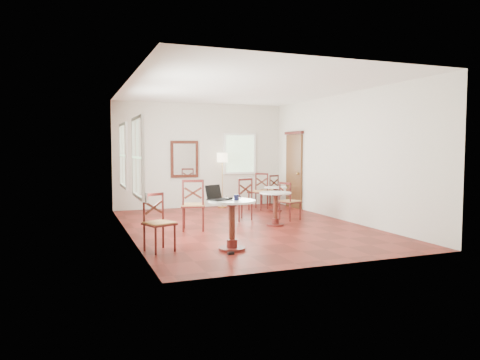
% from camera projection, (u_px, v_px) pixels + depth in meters
% --- Properties ---
extents(ground, '(7.00, 7.00, 0.00)m').
position_uv_depth(ground, '(245.00, 226.00, 9.83)').
color(ground, '#601610').
rests_on(ground, ground).
extents(room_shell, '(5.02, 7.02, 3.01)m').
position_uv_depth(room_shell, '(238.00, 140.00, 9.93)').
color(room_shell, beige).
rests_on(room_shell, ground).
extents(cafe_table_near, '(0.80, 0.80, 0.85)m').
position_uv_depth(cafe_table_near, '(232.00, 219.00, 7.51)').
color(cafe_table_near, '#4C1713').
rests_on(cafe_table_near, ground).
extents(cafe_table_mid, '(0.70, 0.70, 0.74)m').
position_uv_depth(cafe_table_mid, '(275.00, 205.00, 9.91)').
color(cafe_table_mid, '#4C1713').
rests_on(cafe_table_mid, ground).
extents(cafe_table_back, '(0.62, 0.62, 0.66)m').
position_uv_depth(cafe_table_back, '(275.00, 196.00, 12.22)').
color(cafe_table_back, '#4C1713').
rests_on(cafe_table_back, ground).
extents(chair_near_a, '(0.61, 0.61, 1.07)m').
position_uv_depth(chair_near_a, '(193.00, 205.00, 9.32)').
color(chair_near_a, '#4C1713').
rests_on(chair_near_a, ground).
extents(chair_near_b, '(0.57, 0.57, 0.96)m').
position_uv_depth(chair_near_b, '(159.00, 223.00, 7.44)').
color(chair_near_b, '#4C1713').
rests_on(chair_near_b, ground).
extents(chair_mid_a, '(0.58, 0.58, 1.01)m').
position_uv_depth(chair_mid_a, '(241.00, 199.00, 10.64)').
color(chair_mid_a, '#4C1713').
rests_on(chair_mid_a, ground).
extents(chair_mid_b, '(0.54, 0.54, 0.91)m').
position_uv_depth(chair_mid_b, '(289.00, 201.00, 10.65)').
color(chair_mid_b, '#4C1713').
rests_on(chair_mid_b, ground).
extents(chair_back_a, '(0.54, 0.54, 0.91)m').
position_uv_depth(chair_back_a, '(271.00, 190.00, 13.52)').
color(chair_back_a, '#4C1713').
rests_on(chair_back_a, ground).
extents(chair_back_b, '(0.65, 0.65, 1.01)m').
position_uv_depth(chair_back_b, '(259.00, 191.00, 12.58)').
color(chair_back_b, '#4C1713').
rests_on(chair_back_b, ground).
extents(floor_lamp, '(0.31, 0.31, 1.58)m').
position_uv_depth(floor_lamp, '(222.00, 161.00, 12.87)').
color(floor_lamp, '#BF8C3F').
rests_on(floor_lamp, ground).
extents(laptop, '(0.43, 0.41, 0.24)m').
position_uv_depth(laptop, '(216.00, 196.00, 7.53)').
color(laptop, black).
rests_on(laptop, cafe_table_near).
extents(mouse, '(0.12, 0.09, 0.04)m').
position_uv_depth(mouse, '(231.00, 198.00, 7.57)').
color(mouse, black).
rests_on(mouse, cafe_table_near).
extents(navy_mug, '(0.12, 0.08, 0.10)m').
position_uv_depth(navy_mug, '(237.00, 197.00, 7.46)').
color(navy_mug, '#101336').
rests_on(navy_mug, cafe_table_near).
extents(water_glass, '(0.06, 0.06, 0.10)m').
position_uv_depth(water_glass, '(225.00, 198.00, 7.37)').
color(water_glass, white).
rests_on(water_glass, cafe_table_near).
extents(power_adapter, '(0.10, 0.06, 0.04)m').
position_uv_depth(power_adapter, '(231.00, 253.00, 7.22)').
color(power_adapter, black).
rests_on(power_adapter, ground).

